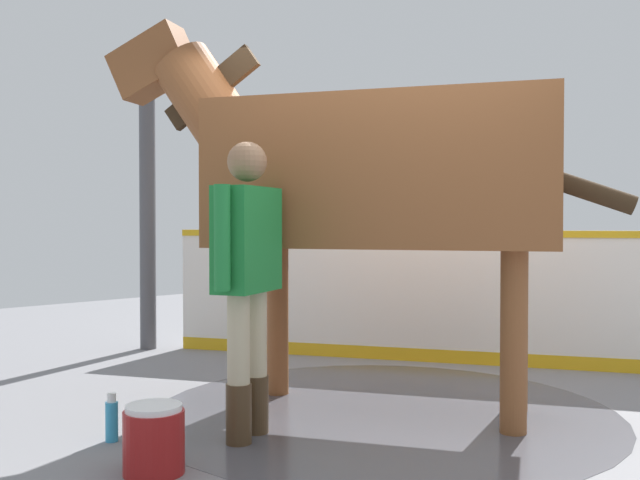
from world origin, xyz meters
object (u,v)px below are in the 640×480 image
wash_bucket (154,440)px  bottle_spray (156,425)px  handler (247,266)px  horse (366,174)px  bottle_shampoo (112,419)px

wash_bucket → bottle_spray: wash_bucket is taller
handler → bottle_spray: bearing=-144.2°
wash_bucket → horse: bearing=-177.7°
horse → handler: (0.97, -0.06, -0.58)m
bottle_shampoo → horse: bearing=160.0°
bottle_shampoo → bottle_spray: (-0.14, 0.24, -0.01)m
handler → horse: bearing=61.7°
horse → wash_bucket: size_ratio=9.34×
horse → wash_bucket: bearing=63.5°
horse → handler: size_ratio=1.87×
horse → bottle_shampoo: horse is taller
horse → bottle_spray: size_ratio=12.98×
wash_bucket → bottle_shampoo: wash_bucket is taller
bottle_spray → handler: bearing=150.3°
bottle_shampoo → bottle_spray: bearing=120.2°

